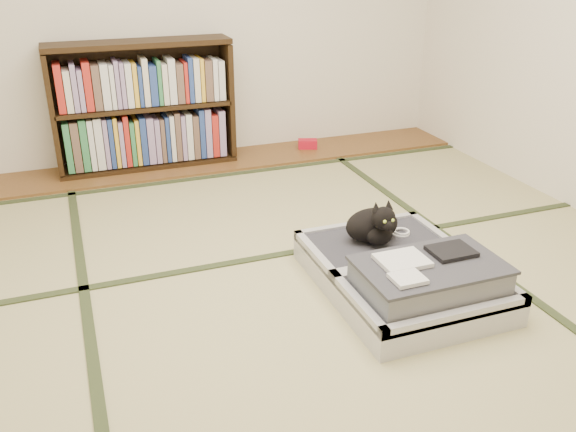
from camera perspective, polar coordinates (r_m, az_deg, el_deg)
name	(u,v)px	position (r m, az deg, el deg)	size (l,w,h in m)	color
floor	(303,292)	(2.98, 1.46, -7.13)	(4.50, 4.50, 0.00)	tan
wood_strip	(207,162)	(4.72, -7.60, 5.00)	(4.00, 0.50, 0.02)	brown
red_item	(308,144)	(4.98, 1.85, 6.76)	(0.15, 0.09, 0.07)	red
tatami_borders	(271,248)	(3.39, -1.65, -2.97)	(4.00, 4.50, 0.01)	#2D381E
bookcase	(144,108)	(4.60, -13.31, 9.78)	(1.28, 0.29, 0.92)	black
suitcase	(405,275)	(2.98, 10.89, -5.43)	(0.73, 0.98, 0.29)	#B1B2B6
cat	(375,225)	(3.13, 8.10, -0.86)	(0.33, 0.33, 0.26)	black
cable_coil	(401,232)	(3.28, 10.50, -1.51)	(0.10, 0.10, 0.02)	white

